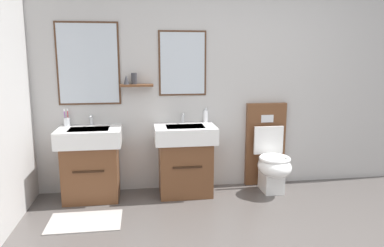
{
  "coord_description": "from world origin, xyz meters",
  "views": [
    {
      "loc": [
        -1.22,
        -2.1,
        1.58
      ],
      "look_at": [
        -0.67,
        1.78,
        0.82
      ],
      "focal_mm": 33.77,
      "sensor_mm": 36.0,
      "label": 1
    }
  ],
  "objects_px": {
    "toothbrush_cup": "(67,121)",
    "vanity_sink_left": "(91,161)",
    "vanity_sink_right": "(185,158)",
    "soap_dispenser": "(206,116)",
    "toilet": "(270,158)"
  },
  "relations": [
    {
      "from": "toothbrush_cup",
      "to": "vanity_sink_left",
      "type": "bearing_deg",
      "value": -33.05
    },
    {
      "from": "vanity_sink_left",
      "to": "vanity_sink_right",
      "type": "xyz_separation_m",
      "value": [
        1.03,
        0.0,
        0.0
      ]
    },
    {
      "from": "vanity_sink_right",
      "to": "toothbrush_cup",
      "type": "xyz_separation_m",
      "value": [
        -1.29,
        0.17,
        0.42
      ]
    },
    {
      "from": "vanity_sink_right",
      "to": "soap_dispenser",
      "type": "relative_size",
      "value": 4.55
    },
    {
      "from": "toilet",
      "to": "toothbrush_cup",
      "type": "bearing_deg",
      "value": 175.97
    },
    {
      "from": "vanity_sink_right",
      "to": "toilet",
      "type": "relative_size",
      "value": 0.79
    },
    {
      "from": "vanity_sink_left",
      "to": "toilet",
      "type": "bearing_deg",
      "value": 0.18
    },
    {
      "from": "soap_dispenser",
      "to": "toothbrush_cup",
      "type": "bearing_deg",
      "value": -179.64
    },
    {
      "from": "toothbrush_cup",
      "to": "soap_dispenser",
      "type": "relative_size",
      "value": 1.12
    },
    {
      "from": "vanity_sink_right",
      "to": "soap_dispenser",
      "type": "distance_m",
      "value": 0.55
    },
    {
      "from": "vanity_sink_left",
      "to": "vanity_sink_right",
      "type": "relative_size",
      "value": 1.0
    },
    {
      "from": "vanity_sink_left",
      "to": "vanity_sink_right",
      "type": "bearing_deg",
      "value": 0.0
    },
    {
      "from": "vanity_sink_left",
      "to": "soap_dispenser",
      "type": "xyz_separation_m",
      "value": [
        1.3,
        0.18,
        0.44
      ]
    },
    {
      "from": "vanity_sink_right",
      "to": "toilet",
      "type": "distance_m",
      "value": 1.0
    },
    {
      "from": "toothbrush_cup",
      "to": "soap_dispenser",
      "type": "xyz_separation_m",
      "value": [
        1.56,
        0.01,
        0.02
      ]
    }
  ]
}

